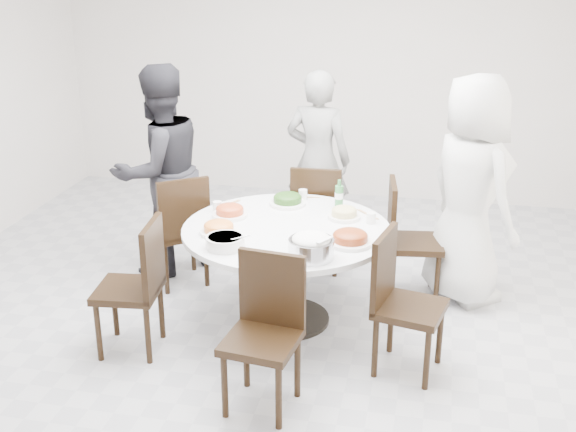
% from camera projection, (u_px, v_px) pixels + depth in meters
% --- Properties ---
extents(floor, '(6.00, 6.00, 0.01)m').
position_uv_depth(floor, '(271.00, 319.00, 5.45)').
color(floor, '#B5B6BA').
rests_on(floor, ground).
extents(wall_back, '(6.00, 0.01, 2.80)m').
position_uv_depth(wall_back, '(335.00, 69.00, 7.69)').
color(wall_back, silver).
rests_on(wall_back, ground).
extents(wall_front, '(6.00, 0.01, 2.80)m').
position_uv_depth(wall_front, '(44.00, 383.00, 2.21)').
color(wall_front, silver).
rests_on(wall_front, ground).
extents(dining_table, '(1.50, 1.50, 0.75)m').
position_uv_depth(dining_table, '(287.00, 275.00, 5.30)').
color(dining_table, white).
rests_on(dining_table, floor).
extents(chair_ne, '(0.47, 0.47, 0.95)m').
position_uv_depth(chair_ne, '(415.00, 240.00, 5.65)').
color(chair_ne, black).
rests_on(chair_ne, floor).
extents(chair_n, '(0.43, 0.43, 0.95)m').
position_uv_depth(chair_n, '(318.00, 216.00, 6.16)').
color(chair_n, black).
rests_on(chair_n, floor).
extents(chair_nw, '(0.59, 0.59, 0.95)m').
position_uv_depth(chair_nw, '(178.00, 229.00, 5.89)').
color(chair_nw, black).
rests_on(chair_nw, floor).
extents(chair_sw, '(0.46, 0.46, 0.95)m').
position_uv_depth(chair_sw, '(128.00, 287.00, 4.89)').
color(chair_sw, black).
rests_on(chair_sw, floor).
extents(chair_s, '(0.47, 0.47, 0.95)m').
position_uv_depth(chair_s, '(261.00, 338.00, 4.26)').
color(chair_s, black).
rests_on(chair_s, floor).
extents(chair_se, '(0.50, 0.50, 0.95)m').
position_uv_depth(chair_se, '(410.00, 306.00, 4.64)').
color(chair_se, black).
rests_on(chair_se, floor).
extents(diner_right, '(0.99, 1.04, 1.79)m').
position_uv_depth(diner_right, '(470.00, 191.00, 5.49)').
color(diner_right, silver).
rests_on(diner_right, floor).
extents(diner_middle, '(0.64, 0.46, 1.64)m').
position_uv_depth(diner_middle, '(318.00, 160.00, 6.53)').
color(diner_middle, black).
rests_on(diner_middle, floor).
extents(diner_left, '(1.05, 1.09, 1.77)m').
position_uv_depth(diner_left, '(160.00, 171.00, 5.98)').
color(diner_left, black).
rests_on(diner_left, floor).
extents(dish_greens, '(0.28, 0.28, 0.07)m').
position_uv_depth(dish_greens, '(288.00, 200.00, 5.60)').
color(dish_greens, white).
rests_on(dish_greens, dining_table).
extents(dish_pale, '(0.24, 0.24, 0.06)m').
position_uv_depth(dish_pale, '(344.00, 214.00, 5.33)').
color(dish_pale, white).
rests_on(dish_pale, dining_table).
extents(dish_orange, '(0.26, 0.26, 0.07)m').
position_uv_depth(dish_orange, '(230.00, 212.00, 5.36)').
color(dish_orange, white).
rests_on(dish_orange, dining_table).
extents(dish_redbrown, '(0.31, 0.31, 0.08)m').
position_uv_depth(dish_redbrown, '(350.00, 239.00, 4.87)').
color(dish_redbrown, white).
rests_on(dish_redbrown, dining_table).
extents(dish_tofu, '(0.27, 0.27, 0.07)m').
position_uv_depth(dish_tofu, '(219.00, 229.00, 5.04)').
color(dish_tofu, white).
rests_on(dish_tofu, dining_table).
extents(rice_bowl, '(0.30, 0.30, 0.13)m').
position_uv_depth(rice_bowl, '(311.00, 249.00, 4.65)').
color(rice_bowl, silver).
rests_on(rice_bowl, dining_table).
extents(soup_bowl, '(0.26, 0.26, 0.08)m').
position_uv_depth(soup_bowl, '(225.00, 242.00, 4.81)').
color(soup_bowl, white).
rests_on(soup_bowl, dining_table).
extents(beverage_bottle, '(0.06, 0.06, 0.22)m').
position_uv_depth(beverage_bottle, '(339.00, 194.00, 5.52)').
color(beverage_bottle, '#337F3E').
rests_on(beverage_bottle, dining_table).
extents(tea_cups, '(0.07, 0.07, 0.08)m').
position_uv_depth(tea_cups, '(299.00, 194.00, 5.73)').
color(tea_cups, white).
rests_on(tea_cups, dining_table).
extents(chopsticks, '(0.24, 0.04, 0.01)m').
position_uv_depth(chopsticks, '(302.00, 198.00, 5.74)').
color(chopsticks, tan).
rests_on(chopsticks, dining_table).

